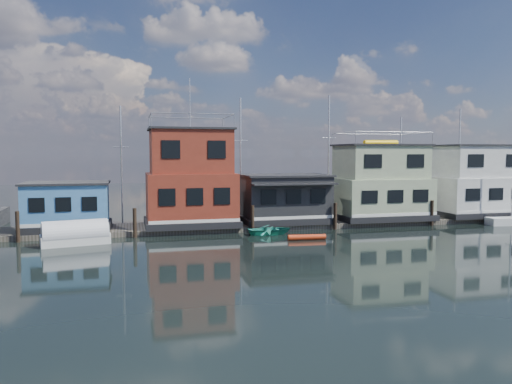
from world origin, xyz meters
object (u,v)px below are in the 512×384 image
object	(u,v)px
houseboat_blue	(67,206)
houseboat_green	(380,183)
day_sailer	(512,220)
houseboat_dark	(284,198)
tarp_runabout	(75,235)
houseboat_white	(476,182)
houseboat_red	(191,180)
dinghy_teal	(270,230)
red_kayak	(307,237)

from	to	relation	value
houseboat_blue	houseboat_green	size ratio (longest dim) A/B	0.76
houseboat_blue	day_sailer	world-z (taller)	day_sailer
houseboat_dark	day_sailer	bearing A→B (deg)	-12.00
tarp_runabout	houseboat_white	bearing A→B (deg)	-4.73
houseboat_blue	houseboat_dark	world-z (taller)	houseboat_dark
houseboat_red	day_sailer	world-z (taller)	houseboat_red
houseboat_red	houseboat_green	xyz separation A→B (m)	(17.00, 0.00, -0.55)
dinghy_teal	day_sailer	xyz separation A→B (m)	(21.86, -0.26, 0.05)
houseboat_white	day_sailer	size ratio (longest dim) A/B	1.25
houseboat_red	red_kayak	size ratio (longest dim) A/B	4.27
houseboat_green	day_sailer	world-z (taller)	houseboat_green
houseboat_dark	dinghy_teal	xyz separation A→B (m)	(-2.35, -3.88, -2.07)
houseboat_red	tarp_runabout	size ratio (longest dim) A/B	2.51
houseboat_blue	red_kayak	size ratio (longest dim) A/B	2.30
tarp_runabout	red_kayak	size ratio (longest dim) A/B	1.70
houseboat_green	tarp_runabout	xyz separation A→B (m)	(-25.49, -4.72, -2.87)
houseboat_white	red_kayak	xyz separation A→B (m)	(-19.47, -6.92, -3.33)
houseboat_red	houseboat_white	size ratio (longest dim) A/B	1.41
houseboat_red	tarp_runabout	distance (m)	10.30
houseboat_white	houseboat_blue	bearing A→B (deg)	-180.00
houseboat_green	houseboat_white	distance (m)	10.00
houseboat_blue	dinghy_teal	distance (m)	15.75
houseboat_green	red_kayak	bearing A→B (deg)	-143.83
red_kayak	dinghy_teal	bearing A→B (deg)	126.42
houseboat_red	houseboat_green	bearing A→B (deg)	0.00
day_sailer	tarp_runabout	xyz separation A→B (m)	(-36.00, -0.55, 0.27)
houseboat_blue	houseboat_green	xyz separation A→B (m)	(26.50, 0.00, 1.34)
houseboat_white	day_sailer	bearing A→B (deg)	-83.07
tarp_runabout	red_kayak	bearing A→B (deg)	-20.14
houseboat_blue	tarp_runabout	bearing A→B (deg)	-77.90
houseboat_green	dinghy_teal	xyz separation A→B (m)	(-11.35, -3.90, -3.20)
houseboat_blue	houseboat_white	xyz separation A→B (m)	(36.50, 0.00, 1.33)
houseboat_white	dinghy_teal	world-z (taller)	houseboat_white
houseboat_green	day_sailer	size ratio (longest dim) A/B	1.25
houseboat_red	houseboat_green	world-z (taller)	houseboat_red
houseboat_red	houseboat_white	xyz separation A→B (m)	(27.00, 0.00, -0.57)
dinghy_teal	houseboat_white	bearing A→B (deg)	-82.55
day_sailer	dinghy_teal	bearing A→B (deg)	-174.18
houseboat_blue	dinghy_teal	size ratio (longest dim) A/B	1.89
dinghy_teal	red_kayak	distance (m)	3.56
houseboat_blue	day_sailer	xyz separation A→B (m)	(37.01, -4.16, -1.80)
houseboat_blue	day_sailer	size ratio (longest dim) A/B	0.95
houseboat_dark	red_kayak	size ratio (longest dim) A/B	2.66
houseboat_dark	houseboat_green	xyz separation A→B (m)	(9.00, 0.02, 1.13)
houseboat_blue	red_kayak	world-z (taller)	houseboat_blue
houseboat_red	houseboat_green	distance (m)	17.01
houseboat_dark	tarp_runabout	bearing A→B (deg)	-164.10
houseboat_blue	houseboat_white	size ratio (longest dim) A/B	0.76
day_sailer	red_kayak	distance (m)	20.17
tarp_runabout	red_kayak	world-z (taller)	tarp_runabout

